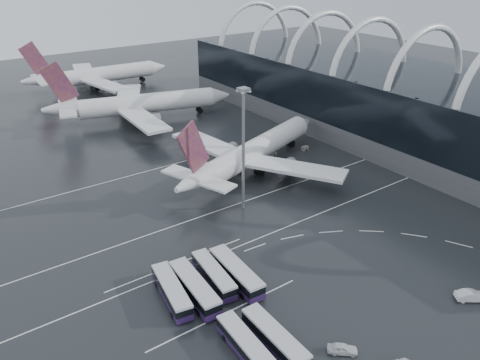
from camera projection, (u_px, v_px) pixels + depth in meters
ground at (278, 224)px, 98.27m from camera, size 420.00×420.00×0.00m
terminal at (395, 102)px, 140.09m from camera, size 42.00×160.00×34.90m
lane_marking_near at (284, 228)px, 96.81m from camera, size 120.00×0.25×0.01m
lane_marking_mid at (245, 201)px, 107.03m from camera, size 120.00×0.25×0.01m
lane_marking_far at (184, 161)px, 127.48m from camera, size 120.00×0.25×0.01m
bus_bay_line_south at (226, 313)px, 74.06m from camera, size 28.00×0.25×0.01m
bus_bay_line_north at (177, 264)px, 85.75m from camera, size 28.00×0.25×0.01m
airliner_main at (252, 153)px, 119.81m from camera, size 57.64×49.98×20.05m
airliner_gate_b at (138, 105)px, 155.99m from camera, size 61.67×54.65×21.66m
airliner_gate_c at (96, 76)px, 192.39m from camera, size 59.71×55.14×21.30m
bus_row_near_a at (172, 291)px, 76.22m from camera, size 4.93×13.10×3.15m
bus_row_near_b at (194, 288)px, 76.76m from camera, size 4.15×13.90×3.37m
bus_row_near_c at (214, 275)px, 80.10m from camera, size 4.23×12.68×3.06m
bus_row_near_d at (236, 273)px, 80.36m from camera, size 4.01×13.86×3.37m
bus_row_far_a at (246, 346)px, 65.79m from camera, size 3.51×12.34×3.00m
bus_row_far_b at (275, 339)px, 66.88m from camera, size 3.31×12.86×3.15m
van_curve_b at (342, 349)px, 66.49m from camera, size 4.38×4.15×1.47m
van_curve_c at (472, 296)px, 76.49m from camera, size 5.30×4.56×1.72m
floodlight_mast at (243, 136)px, 96.91m from camera, size 2.09×2.09×27.23m
gse_cart_belly_b at (273, 154)px, 130.58m from camera, size 1.94×1.15×1.06m
gse_cart_belly_d at (305, 148)px, 134.35m from camera, size 2.06×1.22×1.13m
gse_cart_belly_e at (238, 160)px, 126.98m from camera, size 2.02×1.20×1.10m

